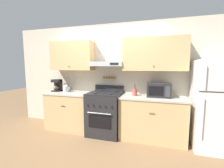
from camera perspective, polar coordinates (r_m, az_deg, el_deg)
ground_plane at (r=3.42m, az=-4.32°, el=-20.09°), size 16.00×16.00×0.00m
wall_back at (r=3.63m, az=-0.25°, el=5.38°), size 5.20×0.46×2.55m
counter_left at (r=3.92m, az=-15.44°, el=-9.60°), size 1.11×0.67×0.91m
counter_right at (r=3.37m, az=14.98°, el=-12.32°), size 1.35×0.67×0.91m
stove_range at (r=3.50m, az=-2.64°, el=-10.90°), size 0.73×0.74×1.08m
refrigerator at (r=3.39m, az=34.37°, el=-6.59°), size 0.72×0.76×1.66m
tea_kettle at (r=3.91m, az=-17.08°, el=-1.51°), size 0.20×0.15×0.23m
coffee_maker at (r=4.08m, az=-20.11°, el=-0.48°), size 0.20×0.21×0.31m
microwave at (r=3.28m, az=17.35°, el=-2.11°), size 0.47×0.36×0.30m
utensil_crock at (r=3.30m, az=8.66°, el=-2.93°), size 0.10×0.10×0.31m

